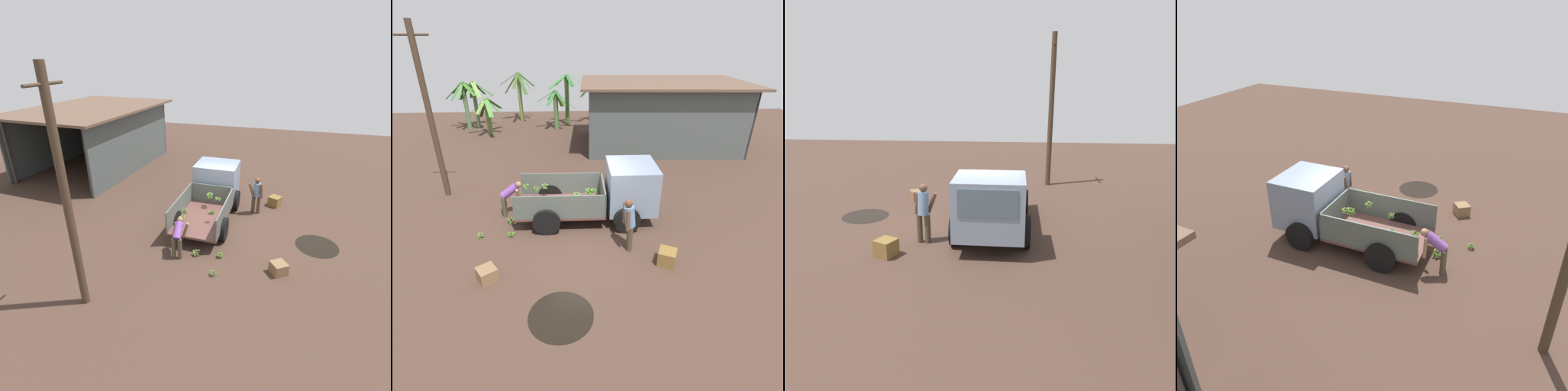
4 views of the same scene
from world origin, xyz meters
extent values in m
plane|color=#443026|center=(0.00, 0.00, 0.00)|extent=(36.00, 36.00, 0.00)
cylinder|color=black|center=(-0.80, -3.72, 0.00)|extent=(1.48, 1.48, 0.01)
cube|color=brown|center=(-0.87, 0.50, 0.47)|extent=(2.89, 1.83, 0.08)
cube|color=#515A53|center=(-0.86, 1.38, 0.91)|extent=(2.87, 0.08, 0.80)
cube|color=#515A53|center=(-0.88, -0.37, 0.91)|extent=(2.87, 0.08, 0.80)
cube|color=#515A53|center=(0.54, 0.49, 0.91)|extent=(0.07, 1.80, 0.80)
cube|color=gray|center=(1.46, 0.48, 1.19)|extent=(1.57, 1.78, 1.51)
cube|color=#4C606B|center=(2.25, 0.47, 1.49)|extent=(0.04, 1.41, 0.67)
cylinder|color=black|center=(1.24, 1.41, 0.43)|extent=(0.87, 0.23, 0.86)
cylinder|color=black|center=(1.22, -0.45, 0.43)|extent=(0.87, 0.23, 0.86)
cylinder|color=black|center=(-1.29, 1.44, 0.43)|extent=(0.87, 0.23, 0.86)
cylinder|color=black|center=(-1.31, -0.43, 0.43)|extent=(0.87, 0.23, 0.86)
sphere|color=#4D4632|center=(0.22, 0.47, 1.08)|extent=(0.06, 0.06, 0.06)
cylinder|color=#699A38|center=(0.26, 0.40, 1.04)|extent=(0.17, 0.10, 0.11)
cylinder|color=#639F37|center=(0.29, 0.46, 1.02)|extent=(0.05, 0.16, 0.13)
cylinder|color=#68A145|center=(0.27, 0.51, 1.03)|extent=(0.13, 0.14, 0.13)
cylinder|color=#6DA23A|center=(0.24, 0.53, 1.02)|extent=(0.16, 0.07, 0.13)
cylinder|color=#567F2C|center=(0.19, 0.53, 1.04)|extent=(0.17, 0.11, 0.09)
cylinder|color=#69A042|center=(0.16, 0.49, 1.02)|extent=(0.08, 0.16, 0.13)
cylinder|color=#69973D|center=(0.18, 0.43, 1.02)|extent=(0.12, 0.14, 0.14)
cylinder|color=#548737|center=(0.22, 0.40, 1.04)|extent=(0.17, 0.05, 0.10)
sphere|color=brown|center=(-0.34, 0.03, 1.18)|extent=(0.08, 0.08, 0.08)
cylinder|color=olive|center=(-0.41, 0.02, 1.14)|extent=(0.08, 0.18, 0.12)
cylinder|color=#5F9433|center=(-0.36, -0.04, 1.13)|extent=(0.18, 0.08, 0.12)
cylinder|color=#63993A|center=(-0.28, -0.01, 1.14)|extent=(0.13, 0.17, 0.10)
cylinder|color=olive|center=(-0.31, 0.06, 1.11)|extent=(0.13, 0.13, 0.16)
cylinder|color=#588827|center=(-0.36, 0.09, 1.13)|extent=(0.17, 0.09, 0.13)
sphere|color=brown|center=(-2.06, 0.90, 1.11)|extent=(0.07, 0.07, 0.07)
cylinder|color=#64AE23|center=(-2.04, 0.96, 1.04)|extent=(0.16, 0.07, 0.16)
cylinder|color=#73A838|center=(-2.10, 0.96, 1.05)|extent=(0.16, 0.12, 0.13)
cylinder|color=#487C1F|center=(-2.13, 0.89, 1.06)|extent=(0.06, 0.18, 0.12)
cylinder|color=#5E923F|center=(-2.09, 0.84, 1.05)|extent=(0.17, 0.10, 0.14)
cylinder|color=#4B8D1F|center=(-2.02, 0.86, 1.03)|extent=(0.12, 0.12, 0.17)
cylinder|color=#689A39|center=(-1.99, 0.90, 1.05)|extent=(0.05, 0.18, 0.13)
sphere|color=#47402E|center=(-1.73, 0.99, 0.96)|extent=(0.07, 0.07, 0.07)
cylinder|color=#588D35|center=(-1.74, 0.93, 0.91)|extent=(0.16, 0.06, 0.11)
cylinder|color=#59802A|center=(-1.69, 0.97, 0.89)|extent=(0.10, 0.13, 0.15)
cylinder|color=#548F26|center=(-1.67, 1.00, 0.91)|extent=(0.06, 0.16, 0.11)
cylinder|color=#589030|center=(-1.69, 1.05, 0.92)|extent=(0.16, 0.12, 0.10)
cylinder|color=#538321|center=(-1.76, 1.04, 0.90)|extent=(0.15, 0.10, 0.13)
cylinder|color=#518324|center=(-1.80, 1.00, 0.92)|extent=(0.06, 0.17, 0.10)
cylinder|color=#669F34|center=(-1.77, 0.96, 0.89)|extent=(0.12, 0.12, 0.15)
sphere|color=brown|center=(-1.43, 0.99, 1.06)|extent=(0.07, 0.07, 0.07)
cylinder|color=olive|center=(-1.43, 1.04, 0.98)|extent=(0.14, 0.05, 0.16)
cylinder|color=#537B35|center=(-1.48, 1.04, 1.01)|extent=(0.15, 0.15, 0.12)
cylinder|color=#528B23|center=(-1.48, 1.00, 0.98)|extent=(0.06, 0.14, 0.17)
cylinder|color=#557C31|center=(-1.49, 0.95, 1.00)|extent=(0.13, 0.16, 0.13)
cylinder|color=olive|center=(-1.44, 0.94, 0.99)|extent=(0.16, 0.06, 0.15)
cylinder|color=#4D732B|center=(-1.40, 0.96, 0.99)|extent=(0.13, 0.12, 0.16)
cylinder|color=#5E8F3B|center=(-1.36, 1.00, 1.01)|extent=(0.04, 0.18, 0.11)
cylinder|color=#6BA640|center=(-1.38, 1.05, 1.02)|extent=(0.16, 0.15, 0.11)
sphere|color=brown|center=(-1.07, 0.06, 0.98)|extent=(0.07, 0.07, 0.07)
cylinder|color=#4C7731|center=(-1.07, 0.00, 0.94)|extent=(0.15, 0.04, 0.11)
cylinder|color=#6BB127|center=(-1.03, 0.03, 0.92)|extent=(0.11, 0.14, 0.13)
cylinder|color=#42811A|center=(-1.03, 0.09, 0.92)|extent=(0.10, 0.13, 0.14)
cylinder|color=#45821C|center=(-1.08, 0.11, 0.92)|extent=(0.13, 0.05, 0.14)
cylinder|color=#619640|center=(-1.12, 0.09, 0.93)|extent=(0.10, 0.14, 0.13)
cylinder|color=olive|center=(-1.11, 0.04, 0.92)|extent=(0.11, 0.13, 0.14)
sphere|color=#4D4632|center=(0.06, 0.44, 1.10)|extent=(0.08, 0.08, 0.08)
cylinder|color=#46891D|center=(0.05, 0.51, 1.02)|extent=(0.17, 0.07, 0.18)
cylinder|color=#68A53C|center=(0.00, 0.50, 1.04)|extent=(0.16, 0.17, 0.14)
cylinder|color=olive|center=(-0.02, 0.43, 1.05)|extent=(0.06, 0.21, 0.13)
cylinder|color=#397417|center=(0.02, 0.39, 1.02)|extent=(0.15, 0.14, 0.18)
cylinder|color=#66AB36|center=(0.07, 0.37, 1.03)|extent=(0.19, 0.05, 0.16)
cylinder|color=#538631|center=(0.11, 0.41, 1.02)|extent=(0.13, 0.15, 0.19)
cylinder|color=#78B14B|center=(0.13, 0.46, 1.03)|extent=(0.07, 0.19, 0.17)
cylinder|color=#5B972A|center=(0.09, 0.49, 1.01)|extent=(0.15, 0.11, 0.19)
cylinder|color=#413022|center=(-5.44, 2.55, 3.05)|extent=(0.21, 0.21, 6.10)
cylinder|color=#413022|center=(-5.44, 2.55, 5.65)|extent=(1.08, 0.07, 0.07)
cylinder|color=#46392B|center=(1.14, -1.43, 0.39)|extent=(0.17, 0.17, 0.79)
cylinder|color=#46392B|center=(1.17, -1.21, 0.39)|extent=(0.17, 0.17, 0.79)
cylinder|color=#6182A3|center=(1.12, -1.31, 1.10)|extent=(0.39, 0.33, 0.65)
sphere|color=brown|center=(1.07, -1.31, 1.51)|extent=(0.22, 0.22, 0.22)
cylinder|color=brown|center=(1.03, -1.50, 1.06)|extent=(0.12, 0.17, 0.59)
cylinder|color=brown|center=(1.00, -1.10, 1.08)|extent=(0.14, 0.32, 0.58)
cylinder|color=#49412E|center=(-2.87, 0.92, 0.37)|extent=(0.16, 0.16, 0.74)
cylinder|color=#49412E|center=(-2.85, 0.71, 0.37)|extent=(0.16, 0.16, 0.74)
cylinder|color=#7D48A0|center=(-2.62, 0.84, 0.91)|extent=(0.65, 0.33, 0.56)
sphere|color=#8C6746|center=(-2.30, 0.87, 1.14)|extent=(0.21, 0.21, 0.21)
cylinder|color=#8C6746|center=(-2.39, 1.05, 0.79)|extent=(0.12, 0.21, 0.56)
cylinder|color=#8C6746|center=(-2.33, 0.68, 0.79)|extent=(0.12, 0.26, 0.55)
sphere|color=brown|center=(-2.55, 0.24, 0.18)|extent=(0.08, 0.08, 0.08)
cylinder|color=#5E9F34|center=(-2.53, 0.30, 0.11)|extent=(0.18, 0.11, 0.18)
cylinder|color=#659F35|center=(-2.60, 0.30, 0.11)|extent=(0.18, 0.15, 0.16)
cylinder|color=#4D8124|center=(-2.61, 0.20, 0.11)|extent=(0.13, 0.17, 0.18)
cylinder|color=#4E7426|center=(-2.55, 0.18, 0.10)|extent=(0.16, 0.06, 0.19)
cylinder|color=#699E31|center=(-2.47, 0.23, 0.14)|extent=(0.05, 0.21, 0.11)
sphere|color=#463F2D|center=(-2.44, -0.55, 0.14)|extent=(0.06, 0.06, 0.06)
cylinder|color=#5C9E26|center=(-2.44, -0.50, 0.07)|extent=(0.13, 0.06, 0.14)
cylinder|color=#588B29|center=(-2.47, -0.52, 0.07)|extent=(0.10, 0.12, 0.14)
cylinder|color=#519828|center=(-2.50, -0.55, 0.09)|extent=(0.06, 0.16, 0.11)
cylinder|color=#4D7821|center=(-2.47, -0.58, 0.08)|extent=(0.13, 0.11, 0.14)
cylinder|color=#509528|center=(-2.42, -0.60, 0.08)|extent=(0.15, 0.08, 0.12)
cylinder|color=#5A8C37|center=(-2.38, -0.58, 0.10)|extent=(0.12, 0.15, 0.09)
cylinder|color=#689E43|center=(-2.37, -0.53, 0.10)|extent=(0.08, 0.16, 0.10)
cylinder|color=#62A124|center=(-2.41, -0.49, 0.10)|extent=(0.15, 0.10, 0.10)
sphere|color=brown|center=(-3.39, -0.55, 0.15)|extent=(0.08, 0.08, 0.08)
cylinder|color=#518C28|center=(-3.41, -0.59, 0.08)|extent=(0.13, 0.11, 0.15)
cylinder|color=olive|center=(-3.35, -0.60, 0.10)|extent=(0.15, 0.13, 0.11)
cylinder|color=#4A861F|center=(-3.32, -0.55, 0.10)|extent=(0.04, 0.16, 0.10)
cylinder|color=#6BA046|center=(-3.37, -0.51, 0.08)|extent=(0.13, 0.08, 0.15)
cylinder|color=#507E32|center=(-3.41, -0.49, 0.10)|extent=(0.16, 0.10, 0.11)
cylinder|color=#6C9A42|center=(-3.44, -0.54, 0.08)|extent=(0.05, 0.15, 0.14)
cube|color=brown|center=(-2.70, -2.46, 0.19)|extent=(0.62, 0.62, 0.38)
cube|color=brown|center=(2.07, -2.07, 0.22)|extent=(0.61, 0.61, 0.43)
camera|label=1|loc=(-10.71, -2.17, 6.17)|focal=28.00mm
camera|label=2|loc=(-0.45, -8.57, 5.54)|focal=28.00mm
camera|label=3|loc=(10.59, 1.02, 4.12)|focal=35.00mm
camera|label=4|loc=(-4.35, 9.10, 6.59)|focal=35.00mm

